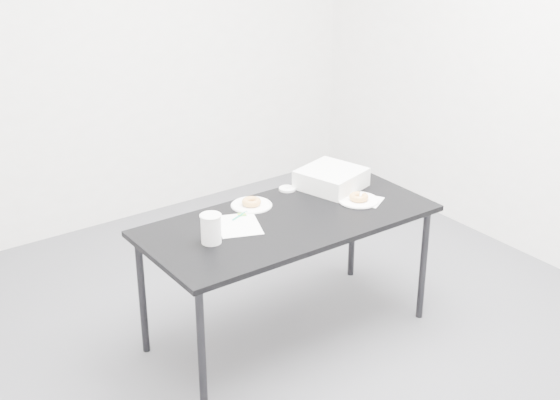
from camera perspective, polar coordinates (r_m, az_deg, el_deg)
floor at (r=4.11m, az=-0.56°, el=-11.33°), size 4.00×4.00×0.00m
wall_back at (r=5.23m, az=-13.65°, el=11.95°), size 4.00×0.02×2.70m
wall_right at (r=4.90m, az=19.19°, el=10.56°), size 0.02×4.00×2.70m
table at (r=3.97m, az=0.60°, el=-2.01°), size 1.51×0.71×0.69m
scorecard at (r=3.88m, az=-3.07°, el=-1.84°), size 0.29×0.32×0.00m
logo_patch at (r=3.99m, az=-2.80°, el=-1.06°), size 0.05×0.05×0.00m
pen at (r=3.97m, az=-2.97°, el=-1.15°), size 0.12×0.05×0.01m
napkin at (r=4.17m, az=6.37°, el=-0.04°), size 0.21×0.21×0.00m
plate_near at (r=4.16m, az=5.78°, el=-0.03°), size 0.22×0.22×0.01m
donut_near at (r=4.15m, az=5.79°, el=0.22°), size 0.13×0.13×0.03m
plate_far at (r=4.09m, az=-2.10°, el=-0.38°), size 0.22×0.22×0.01m
donut_far at (r=4.08m, az=-2.10°, el=-0.13°), size 0.11×0.11×0.03m
coffee_cup at (r=3.69m, az=-5.07°, el=-2.10°), size 0.10×0.10×0.15m
cup_lid at (r=4.28m, az=0.54°, el=0.82°), size 0.09×0.09×0.01m
bakery_box at (r=4.31m, az=3.77°, el=1.58°), size 0.38×0.38×0.10m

